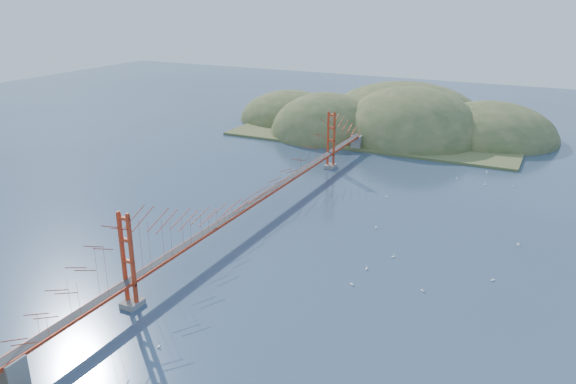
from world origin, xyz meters
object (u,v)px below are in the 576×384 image
at_px(sailboat_1, 376,227).
at_px(sailboat_0, 367,268).
at_px(sailboat_2, 352,284).
at_px(bridge, 259,176).

xyz_separation_m(sailboat_1, sailboat_0, (3.13, -13.60, 0.01)).
bearing_deg(sailboat_0, sailboat_2, -93.57).
height_order(sailboat_1, sailboat_2, sailboat_2).
distance_m(sailboat_1, sailboat_2, 18.55).
bearing_deg(sailboat_0, bridge, 156.09).
distance_m(bridge, sailboat_1, 19.87).
bearing_deg(sailboat_0, sailboat_1, 102.97).
distance_m(bridge, sailboat_2, 26.26).
xyz_separation_m(bridge, sailboat_2, (21.01, -14.18, -6.86)).
relative_size(bridge, sailboat_1, 152.79).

